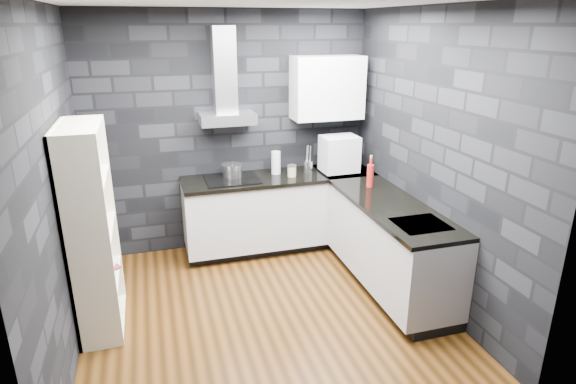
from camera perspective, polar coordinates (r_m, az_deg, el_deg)
name	(u,v)px	position (r m, az deg, el deg)	size (l,w,h in m)	color
ground	(266,312)	(4.62, -2.67, -14.03)	(3.20, 3.20, 0.00)	#492A0F
ceiling	(260,0)	(3.86, -3.33, 21.72)	(3.20, 3.20, 0.00)	white
wall_back	(230,133)	(5.58, -6.93, 6.91)	(3.20, 0.05, 2.70)	black
wall_front	(335,260)	(2.59, 5.60, -8.03)	(3.20, 0.05, 2.70)	black
wall_left	(52,192)	(4.00, -26.19, 0.03)	(0.05, 3.20, 2.70)	black
wall_right	(433,159)	(4.67, 16.84, 3.76)	(0.05, 3.20, 2.70)	black
toekick_back	(279,242)	(5.84, -1.06, -5.90)	(2.18, 0.50, 0.10)	black
toekick_right	(391,282)	(5.10, 12.07, -10.34)	(0.50, 1.78, 0.10)	black
counter_back_cab	(280,210)	(5.63, -0.98, -2.10)	(2.20, 0.60, 0.76)	#BBBBC0
counter_right_cab	(390,244)	(4.89, 12.00, -6.03)	(0.60, 1.80, 0.76)	#BBBBC0
counter_back_top	(280,177)	(5.49, -0.98, 1.75)	(2.20, 0.62, 0.04)	black
counter_right_top	(392,206)	(4.73, 12.23, -1.65)	(0.62, 1.80, 0.04)	black
counter_corner_top	(344,171)	(5.75, 6.71, 2.45)	(0.62, 0.62, 0.04)	black
hood_body	(227,118)	(5.34, -7.19, 8.64)	(0.60, 0.34, 0.12)	silver
hood_chimney	(224,70)	(5.34, -7.55, 14.16)	(0.24, 0.20, 0.90)	silver
upper_cabinet	(327,88)	(5.59, 4.66, 12.21)	(0.80, 0.35, 0.70)	silver
cooktop	(232,179)	(5.38, -6.67, 1.54)	(0.58, 0.50, 0.01)	black
sink_rim	(421,224)	(4.33, 15.46, -3.73)	(0.44, 0.40, 0.01)	silver
pot	(232,171)	(5.43, -6.62, 2.50)	(0.22, 0.22, 0.13)	silver
glass_vase	(276,163)	(5.52, -1.44, 3.49)	(0.11, 0.11, 0.26)	silver
storage_jar	(292,171)	(5.44, 0.46, 2.46)	(0.10, 0.10, 0.12)	tan
utensil_crock	(308,167)	(5.60, 2.39, 3.03)	(0.10, 0.10, 0.13)	silver
appliance_garage	(339,154)	(5.57, 6.09, 4.53)	(0.41, 0.32, 0.41)	silver
red_bottle	(370,176)	(5.14, 9.71, 1.91)	(0.07, 0.07, 0.24)	#9F1C15
bookshelf	(92,231)	(4.36, -22.20, -4.27)	(0.34, 0.80, 1.80)	silver
fruit_bowl	(90,233)	(4.21, -22.41, -4.53)	(0.24, 0.24, 0.06)	silver
book_red	(97,260)	(4.59, -21.72, -7.48)	(0.17, 0.02, 0.23)	maroon
book_second	(95,254)	(4.66, -21.87, -6.84)	(0.17, 0.02, 0.23)	#B2B2B2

